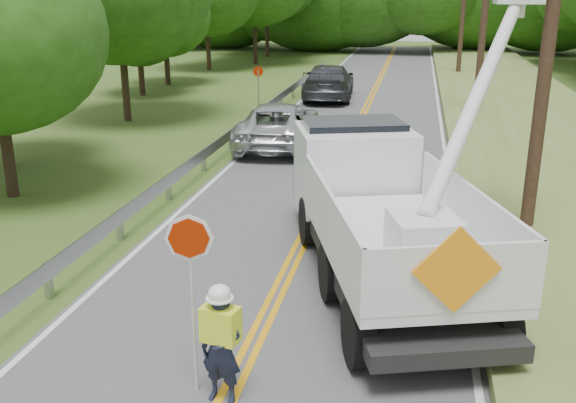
# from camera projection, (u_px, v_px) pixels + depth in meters

# --- Properties ---
(road) EXTENTS (7.20, 96.00, 0.03)m
(road) POSITION_uv_depth(u_px,v_px,m) (337.00, 169.00, 20.45)
(road) COLOR #4E4E50
(road) RESTS_ON ground
(guardrail) EXTENTS (0.18, 48.00, 0.77)m
(guardrail) POSITION_uv_depth(u_px,v_px,m) (223.00, 141.00, 21.87)
(guardrail) COLOR #93959A
(guardrail) RESTS_ON ground
(tall_grass_verge) EXTENTS (7.00, 96.00, 0.30)m
(tall_grass_verge) POSITION_uv_depth(u_px,v_px,m) (574.00, 177.00, 19.10)
(tall_grass_verge) COLOR brown
(tall_grass_verge) RESTS_ON ground
(flagger) EXTENTS (1.08, 0.50, 2.65)m
(flagger) POSITION_uv_depth(u_px,v_px,m) (220.00, 339.00, 8.61)
(flagger) COLOR #191E33
(flagger) RESTS_ON road
(bucket_truck) EXTENTS (5.23, 7.92, 7.27)m
(bucket_truck) POSITION_uv_depth(u_px,v_px,m) (381.00, 185.00, 13.11)
(bucket_truck) COLOR black
(bucket_truck) RESTS_ON road
(suv_silver) EXTENTS (3.12, 5.93, 1.59)m
(suv_silver) POSITION_uv_depth(u_px,v_px,m) (279.00, 125.00, 23.21)
(suv_silver) COLOR silver
(suv_silver) RESTS_ON road
(suv_darkgrey) EXTENTS (2.87, 6.23, 1.77)m
(suv_darkgrey) POSITION_uv_depth(u_px,v_px,m) (329.00, 82.00, 33.51)
(suv_darkgrey) COLOR #393B41
(suv_darkgrey) RESTS_ON road
(stop_sign_permanent) EXTENTS (0.47, 0.14, 2.23)m
(stop_sign_permanent) POSITION_uv_depth(u_px,v_px,m) (258.00, 84.00, 28.80)
(stop_sign_permanent) COLOR #93959A
(stop_sign_permanent) RESTS_ON ground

